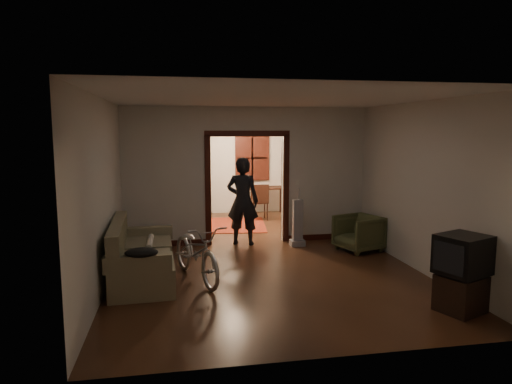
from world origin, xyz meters
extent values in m
cube|color=black|center=(0.00, 0.00, 0.00)|extent=(5.00, 8.50, 0.01)
cube|color=white|center=(0.00, 0.00, 2.80)|extent=(5.00, 8.50, 0.01)
cube|color=beige|center=(0.00, 4.25, 1.40)|extent=(5.00, 0.02, 2.80)
cube|color=beige|center=(-2.50, 0.00, 1.40)|extent=(0.02, 8.50, 2.80)
cube|color=beige|center=(2.50, 0.00, 1.40)|extent=(0.02, 8.50, 2.80)
cube|color=beige|center=(0.00, 0.75, 1.40)|extent=(5.00, 0.14, 2.80)
cube|color=black|center=(0.00, 0.75, 1.10)|extent=(1.74, 0.20, 2.32)
cube|color=black|center=(0.70, 4.21, 1.55)|extent=(0.98, 0.06, 1.28)
sphere|color=#FFE0A5|center=(0.00, 2.50, 2.35)|extent=(0.24, 0.24, 0.24)
cube|color=silver|center=(1.05, 0.68, 1.25)|extent=(0.08, 0.01, 0.12)
cube|color=brown|center=(-1.99, -1.36, 0.47)|extent=(1.00, 2.06, 0.93)
cylinder|color=beige|center=(-1.89, -1.06, 0.53)|extent=(0.10, 0.78, 0.10)
ellipsoid|color=black|center=(-1.94, -2.27, 0.68)|extent=(0.45, 0.33, 0.13)
imported|color=silver|center=(-1.16, -1.51, 0.46)|extent=(1.12, 1.84, 0.91)
imported|color=#434929|center=(2.01, -0.32, 0.35)|extent=(0.97, 0.95, 0.70)
cube|color=black|center=(2.13, -3.38, 0.24)|extent=(0.67, 0.64, 0.48)
cube|color=black|center=(2.13, -3.38, 0.76)|extent=(0.74, 0.71, 0.50)
cube|color=gray|center=(0.96, 0.28, 0.47)|extent=(0.35, 0.32, 0.95)
imported|color=black|center=(-0.12, 0.59, 0.90)|extent=(0.76, 0.62, 1.79)
cube|color=maroon|center=(0.00, 2.49, 0.01)|extent=(1.63, 2.02, 0.01)
cube|color=#273922|center=(-1.14, 3.88, 0.95)|extent=(1.01, 0.66, 1.90)
sphere|color=#1E5972|center=(-1.14, 3.88, 1.94)|extent=(0.29, 0.29, 0.29)
cube|color=black|center=(1.03, 3.81, 0.38)|extent=(1.02, 0.58, 0.75)
cube|color=black|center=(0.70, 3.10, 0.47)|extent=(0.51, 0.51, 0.94)
camera|label=1|loc=(-1.47, -8.47, 2.33)|focal=32.00mm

